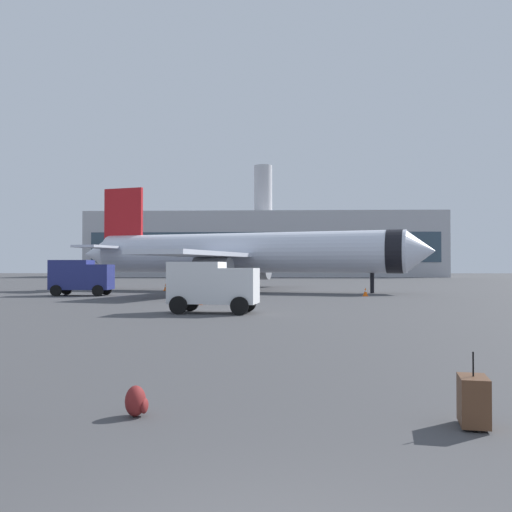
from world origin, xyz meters
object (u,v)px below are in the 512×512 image
Objects in this scene: airplane_at_gate at (243,253)px; safety_cone_near at (365,292)px; safety_cone_outer at (166,287)px; safety_cone_mid at (199,299)px; rolling_suitcase at (473,400)px; safety_cone_far at (99,290)px; service_truck at (81,276)px; traveller_backpack at (136,402)px; cargo_van at (213,284)px.

safety_cone_near is at bearing -40.32° from airplane_at_gate.
safety_cone_outer is (-17.94, 9.65, 0.00)m from safety_cone_near.
safety_cone_mid is at bearing -94.63° from airplane_at_gate.
safety_cone_outer is 0.67× the size of rolling_suitcase.
airplane_at_gate is 47.63× the size of safety_cone_outer.
airplane_at_gate is at bearing 22.39° from safety_cone_far.
service_truck reaches higher than traveller_backpack.
cargo_van reaches higher than safety_cone_near.
service_truck is 10.76m from safety_cone_outer.
service_truck reaches higher than safety_cone_near.
airplane_at_gate is 19.46m from safety_cone_mid.
safety_cone_outer is at bearing 51.93° from safety_cone_far.
traveller_backpack is (-9.22, -36.16, -0.13)m from safety_cone_near.
safety_cone_far is 44.26m from rolling_suitcase.
safety_cone_outer is (5.08, 9.41, -1.24)m from service_truck.
safety_cone_mid is 25.92m from traveller_backpack.
rolling_suitcase is 2.29× the size of traveller_backpack.
airplane_at_gate is 48.29× the size of safety_cone_near.
airplane_at_gate is at bearing 85.37° from safety_cone_mid.
cargo_van reaches higher than safety_cone_far.
safety_cone_far reaches higher than traveller_backpack.
service_truck is (-12.73, -8.49, -2.05)m from airplane_at_gate.
traveller_backpack is at bearing -69.24° from service_truck.
airplane_at_gate is 45.04m from traveller_backpack.
rolling_suitcase is at bearing -96.47° from safety_cone_near.
safety_cone_far is 42.01m from traveller_backpack.
safety_cone_near is 1.51× the size of traveller_backpack.
safety_cone_outer is at bearing 173.18° from airplane_at_gate.
safety_cone_near reaches higher than safety_cone_mid.
safety_cone_near is 20.37m from safety_cone_outer.
safety_cone_near is 15.74m from safety_cone_mid.
cargo_van is at bearing -76.01° from safety_cone_mid.
safety_cone_mid is at bearing -52.38° from safety_cone_far.
safety_cone_mid is at bearing 106.36° from rolling_suitcase.
traveller_backpack is (8.72, -45.81, -0.13)m from safety_cone_outer.
rolling_suitcase is (18.87, -36.80, -1.22)m from service_truck.
airplane_at_gate reaches higher than safety_cone_far.
safety_cone_mid is 20.93m from safety_cone_outer.
traveller_backpack is at bearing -79.23° from safety_cone_outer.
airplane_at_gate reaches higher than safety_cone_near.
service_truck is at bearing 110.76° from traveller_backpack.
rolling_suitcase is (13.79, -46.21, 0.03)m from safety_cone_outer.
traveller_backpack is (1.07, -19.61, -1.22)m from cargo_van.
airplane_at_gate is at bearing 139.68° from safety_cone_near.
safety_cone_near is at bearing -0.60° from service_truck.
airplane_at_gate is 52.59× the size of safety_cone_far.
airplane_at_gate is 8.38m from safety_cone_outer.
cargo_van is (12.72, -16.79, -0.16)m from service_truck.
safety_cone_outer reaches higher than traveller_backpack.
service_truck is 15.47m from safety_cone_mid.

